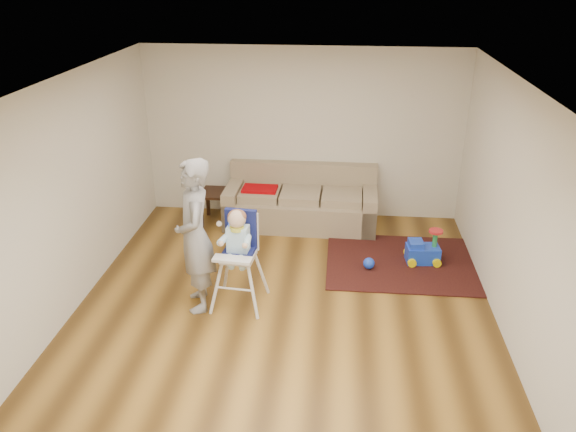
# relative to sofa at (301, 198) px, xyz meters

# --- Properties ---
(ground) EXTENTS (5.50, 5.50, 0.00)m
(ground) POSITION_rel_sofa_xyz_m (-0.01, -2.30, -0.45)
(ground) COLOR #4D3313
(ground) RESTS_ON ground
(room_envelope) EXTENTS (5.04, 5.52, 2.72)m
(room_envelope) POSITION_rel_sofa_xyz_m (-0.01, -1.77, 1.42)
(room_envelope) COLOR silver
(room_envelope) RESTS_ON ground
(sofa) EXTENTS (2.37, 1.01, 0.91)m
(sofa) POSITION_rel_sofa_xyz_m (0.00, 0.00, 0.00)
(sofa) COLOR gray
(sofa) RESTS_ON ground
(side_table) EXTENTS (0.51, 0.51, 0.51)m
(side_table) POSITION_rel_sofa_xyz_m (-1.31, -0.03, -0.20)
(side_table) COLOR black
(side_table) RESTS_ON ground
(area_rug) EXTENTS (2.18, 1.64, 0.02)m
(area_rug) POSITION_rel_sofa_xyz_m (1.55, -1.14, -0.45)
(area_rug) COLOR black
(area_rug) RESTS_ON ground
(ride_on_toy) EXTENTS (0.47, 0.36, 0.49)m
(ride_on_toy) POSITION_rel_sofa_xyz_m (1.78, -1.09, -0.19)
(ride_on_toy) COLOR blue
(ride_on_toy) RESTS_ON area_rug
(toy_ball) EXTENTS (0.16, 0.16, 0.16)m
(toy_ball) POSITION_rel_sofa_xyz_m (1.04, -1.36, -0.36)
(toy_ball) COLOR blue
(toy_ball) RESTS_ON area_rug
(high_chair) EXTENTS (0.63, 0.63, 1.25)m
(high_chair) POSITION_rel_sofa_xyz_m (-0.56, -2.34, 0.15)
(high_chair) COLOR silver
(high_chair) RESTS_ON ground
(adult) EXTENTS (0.63, 0.78, 1.87)m
(adult) POSITION_rel_sofa_xyz_m (-1.05, -2.42, 0.48)
(adult) COLOR gray
(adult) RESTS_ON ground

